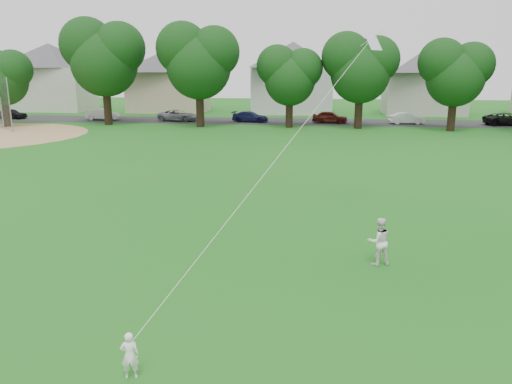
# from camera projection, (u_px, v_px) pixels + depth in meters

# --- Properties ---
(ground) EXTENTS (160.00, 160.00, 0.00)m
(ground) POSITION_uv_depth(u_px,v_px,m) (201.00, 292.00, 13.40)
(ground) COLOR #166016
(ground) RESTS_ON ground
(street) EXTENTS (90.00, 7.00, 0.01)m
(street) POSITION_uv_depth(u_px,v_px,m) (288.00, 121.00, 53.81)
(street) COLOR #2D2D30
(street) RESTS_ON ground
(toddler) EXTENTS (0.40, 0.32, 0.98)m
(toddler) POSITION_uv_depth(u_px,v_px,m) (130.00, 355.00, 9.59)
(toddler) COLOR white
(toddler) RESTS_ON ground
(older_boy) EXTENTS (0.85, 0.75, 1.48)m
(older_boy) POSITION_uv_depth(u_px,v_px,m) (379.00, 241.00, 15.07)
(older_boy) COLOR white
(older_boy) RESTS_ON ground
(kite) EXTENTS (3.22, 6.36, 14.22)m
(kite) POSITION_uv_depth(u_px,v_px,m) (289.00, 142.00, 14.05)
(kite) COLOR white
(kite) RESTS_ON ground
(tree_row) EXTENTS (79.25, 9.51, 10.82)m
(tree_row) POSITION_uv_depth(u_px,v_px,m) (308.00, 61.00, 46.17)
(tree_row) COLOR black
(tree_row) RESTS_ON ground
(parked_cars) EXTENTS (57.38, 2.47, 1.25)m
(parked_cars) POSITION_uv_depth(u_px,v_px,m) (273.00, 117.00, 52.88)
(parked_cars) COLOR black
(parked_cars) RESTS_ON ground
(house_row) EXTENTS (77.50, 14.20, 10.37)m
(house_row) POSITION_uv_depth(u_px,v_px,m) (288.00, 71.00, 62.21)
(house_row) COLOR beige
(house_row) RESTS_ON ground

